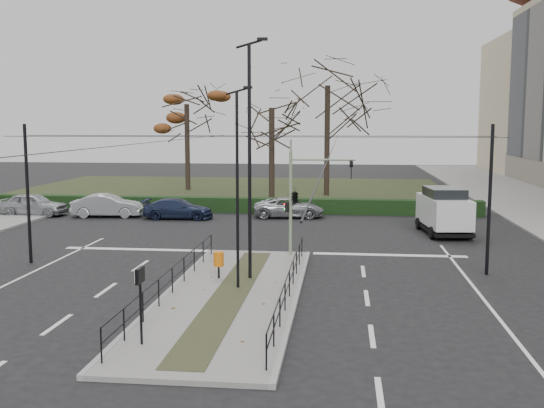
% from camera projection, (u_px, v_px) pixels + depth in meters
% --- Properties ---
extents(ground, '(140.00, 140.00, 0.00)m').
position_uv_depth(ground, '(242.00, 280.00, 24.57)').
color(ground, black).
rests_on(ground, ground).
extents(median_island, '(4.40, 15.00, 0.14)m').
position_uv_depth(median_island, '(231.00, 296.00, 22.09)').
color(median_island, slate).
rests_on(median_island, ground).
extents(park, '(38.00, 26.00, 0.10)m').
position_uv_depth(park, '(232.00, 190.00, 56.77)').
color(park, black).
rests_on(park, ground).
extents(hedge, '(38.00, 1.00, 1.00)m').
position_uv_depth(hedge, '(198.00, 204.00, 43.50)').
color(hedge, black).
rests_on(hedge, ground).
extents(median_railing, '(4.14, 13.24, 0.92)m').
position_uv_depth(median_railing, '(230.00, 271.00, 21.88)').
color(median_railing, black).
rests_on(median_railing, median_island).
extents(catenary, '(20.00, 34.00, 6.00)m').
position_uv_depth(catenary, '(248.00, 188.00, 25.73)').
color(catenary, black).
rests_on(catenary, ground).
extents(traffic_light, '(3.15, 1.80, 4.64)m').
position_uv_depth(traffic_light, '(297.00, 195.00, 28.45)').
color(traffic_light, gray).
rests_on(traffic_light, median_island).
extents(litter_bin, '(0.40, 0.40, 1.02)m').
position_uv_depth(litter_bin, '(219.00, 259.00, 24.22)').
color(litter_bin, black).
rests_on(litter_bin, median_island).
extents(info_panel, '(0.12, 0.55, 2.10)m').
position_uv_depth(info_panel, '(140.00, 284.00, 16.86)').
color(info_panel, black).
rests_on(info_panel, median_island).
extents(streetlamp_median_near, '(0.60, 0.12, 7.16)m').
position_uv_depth(streetlamp_median_near, '(238.00, 187.00, 22.45)').
color(streetlamp_median_near, black).
rests_on(streetlamp_median_near, median_island).
extents(streetlamp_median_far, '(0.75, 0.15, 8.98)m').
position_uv_depth(streetlamp_median_far, '(250.00, 159.00, 23.73)').
color(streetlamp_median_far, black).
rests_on(streetlamp_median_far, median_island).
extents(parked_car_first, '(4.42, 1.83, 1.50)m').
position_uv_depth(parked_car_first, '(33.00, 204.00, 41.55)').
color(parked_car_first, '#979A9E').
rests_on(parked_car_first, ground).
extents(parked_car_second, '(4.62, 2.07, 1.47)m').
position_uv_depth(parked_car_second, '(107.00, 206.00, 41.00)').
color(parked_car_second, '#979A9E').
rests_on(parked_car_second, ground).
extents(parked_car_third, '(4.47, 1.95, 1.28)m').
position_uv_depth(parked_car_third, '(178.00, 209.00, 40.25)').
color(parked_car_third, '#1B243F').
rests_on(parked_car_third, ground).
extents(parked_car_fourth, '(4.70, 2.47, 1.26)m').
position_uv_depth(parked_car_fourth, '(289.00, 208.00, 40.87)').
color(parked_car_fourth, '#979A9E').
rests_on(parked_car_fourth, ground).
extents(white_van, '(2.61, 5.03, 2.55)m').
position_uv_depth(white_van, '(444.00, 210.00, 34.64)').
color(white_van, silver).
rests_on(white_van, ground).
extents(rust_tree, '(6.71, 6.71, 9.96)m').
position_uv_depth(rust_tree, '(187.00, 104.00, 56.06)').
color(rust_tree, black).
rests_on(rust_tree, park).
extents(bare_tree_center, '(8.94, 8.94, 11.89)m').
position_uv_depth(bare_tree_center, '(328.00, 94.00, 51.52)').
color(bare_tree_center, black).
rests_on(bare_tree_center, park).
extents(bare_tree_near, '(5.93, 5.93, 9.40)m').
position_uv_depth(bare_tree_near, '(272.00, 115.00, 47.90)').
color(bare_tree_near, black).
rests_on(bare_tree_near, park).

